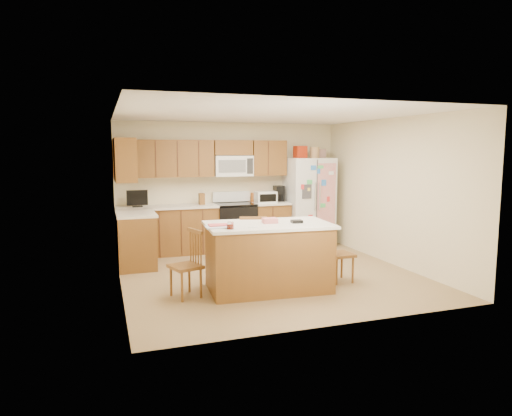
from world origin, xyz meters
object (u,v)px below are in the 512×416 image
object	(u,v)px
stove	(235,226)
windsor_chair_right	(338,254)
windsor_chair_left	(187,266)
refrigerator	(309,201)
windsor_chair_back	(253,249)
island	(268,256)

from	to	relation	value
stove	windsor_chair_right	distance (m)	2.78
stove	windsor_chair_left	xyz separation A→B (m)	(-1.42, -2.64, -0.05)
refrigerator	windsor_chair_right	bearing A→B (deg)	-105.74
windsor_chair_back	windsor_chair_right	size ratio (longest dim) A/B	1.10
refrigerator	windsor_chair_left	size ratio (longest dim) A/B	2.25
island	windsor_chair_left	distance (m)	1.14
windsor_chair_back	windsor_chair_left	bearing A→B (deg)	-154.57
stove	windsor_chair_back	xyz separation A→B (m)	(-0.32, -2.12, -0.01)
windsor_chair_right	island	bearing A→B (deg)	-178.42
windsor_chair_left	windsor_chair_back	size ratio (longest dim) A/B	0.92
island	windsor_chair_right	bearing A→B (deg)	1.58
island	windsor_chair_left	size ratio (longest dim) A/B	2.01
refrigerator	windsor_chair_left	distance (m)	3.98
refrigerator	windsor_chair_right	distance (m)	2.74
windsor_chair_left	refrigerator	bearing A→B (deg)	40.74
windsor_chair_back	windsor_chair_right	xyz separation A→B (m)	(1.16, -0.54, -0.04)
windsor_chair_left	windsor_chair_right	bearing A→B (deg)	-0.33
stove	windsor_chair_right	size ratio (longest dim) A/B	1.27
windsor_chair_left	stove	bearing A→B (deg)	61.69
stove	windsor_chair_back	bearing A→B (deg)	-98.71
refrigerator	stove	bearing A→B (deg)	177.70
stove	island	world-z (taller)	stove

